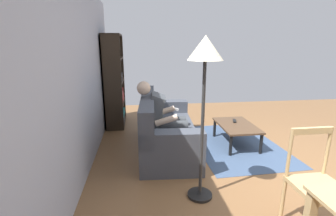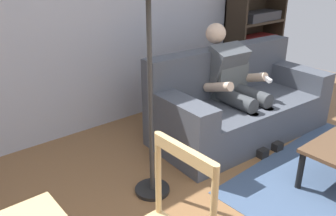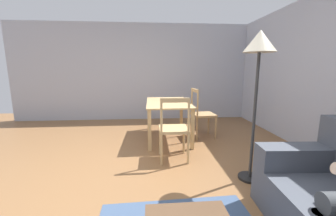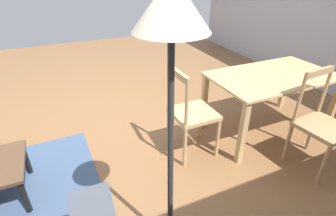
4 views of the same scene
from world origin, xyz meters
The scene contains 6 objects.
ground_plane centered at (0.00, 0.00, 0.00)m, with size 8.70×8.70×0.00m, color brown.
wall_side centered at (-3.35, 0.00, 1.26)m, with size 0.12×6.21×2.51m, color #ABB0BE.
dining_table centered at (-1.65, 0.81, 0.62)m, with size 1.39×0.82×0.72m.
dining_chair_near_wall centered at (-1.65, 1.48, 0.47)m, with size 0.46×0.46×0.97m.
dining_chair_facing_couch centered at (-0.62, 0.81, 0.47)m, with size 0.42×0.42×0.96m.
floor_lamp centered at (0.01, 1.69, 1.49)m, with size 0.36×0.36×1.77m.
Camera 3 is at (2.30, 0.48, 1.34)m, focal length 22.16 mm.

